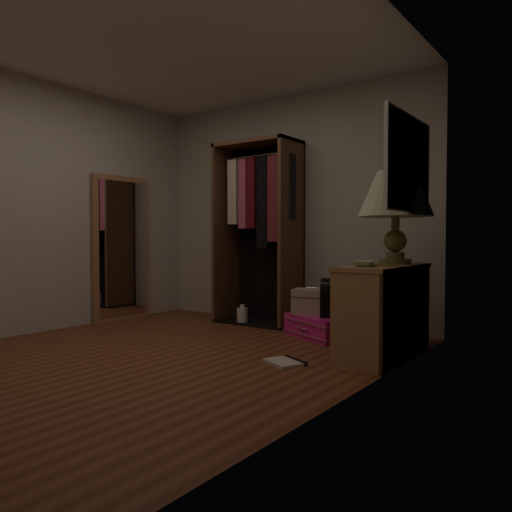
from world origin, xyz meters
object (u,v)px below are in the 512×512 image
floor_mirror (122,248)px  pink_suitcase (324,326)px  table_lamp (396,196)px  white_jug (242,316)px  train_case (312,301)px  console_bookshelf (385,308)px  open_wardrobe (261,216)px  black_bag (339,297)px

floor_mirror → pink_suitcase: size_ratio=1.99×
table_lamp → white_jug: 2.29m
pink_suitcase → train_case: 0.27m
white_jug → console_bookshelf: bearing=-16.5°
pink_suitcase → table_lamp: 1.46m
train_case → pink_suitcase: bearing=-15.6°
table_lamp → white_jug: size_ratio=3.56×
table_lamp → white_jug: table_lamp is taller
console_bookshelf → pink_suitcase: size_ratio=1.31×
open_wardrobe → floor_mirror: 1.70m
pink_suitcase → white_jug: size_ratio=3.88×
console_bookshelf → train_case: size_ratio=2.65×
floor_mirror → train_case: bearing=11.0°
black_bag → white_jug: size_ratio=1.82×
black_bag → table_lamp: bearing=-40.4°
console_bookshelf → floor_mirror: bearing=-179.3°
floor_mirror → black_bag: 2.70m
console_bookshelf → train_case: bearing=155.7°
console_bookshelf → pink_suitcase: (-0.77, 0.41, -0.29)m
pink_suitcase → black_bag: (0.16, -0.00, 0.30)m
floor_mirror → console_bookshelf: bearing=0.7°
floor_mirror → train_case: floor_mirror is taller
console_bookshelf → floor_mirror: size_ratio=0.66×
black_bag → table_lamp: size_ratio=0.51×
black_bag → table_lamp: (0.62, -0.20, 0.91)m
console_bookshelf → pink_suitcase: 0.92m
console_bookshelf → train_case: console_bookshelf is taller
train_case → black_bag: bearing=-15.9°
open_wardrobe → white_jug: bearing=-126.8°
floor_mirror → open_wardrobe: bearing=27.7°
open_wardrobe → train_case: (0.85, -0.32, -0.88)m
pink_suitcase → black_bag: 0.34m
floor_mirror → black_bag: (2.62, 0.44, -0.44)m
white_jug → black_bag: bearing=-6.9°
train_case → black_bag: size_ratio=1.06×
open_wardrobe → train_case: bearing=-20.6°
floor_mirror → black_bag: bearing=9.6°
train_case → table_lamp: bearing=-27.5°
open_wardrobe → pink_suitcase: size_ratio=2.40×
open_wardrobe → black_bag: open_wardrobe is taller
black_bag → table_lamp: 1.12m
train_case → table_lamp: 1.36m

